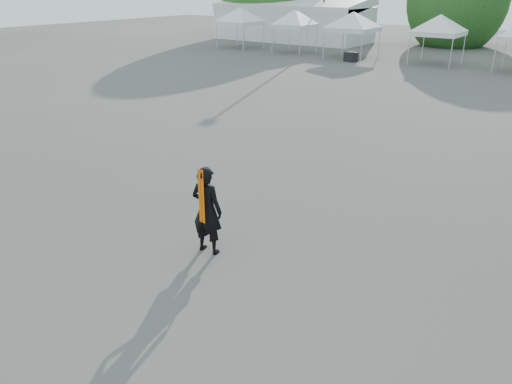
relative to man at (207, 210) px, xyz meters
The scene contains 8 objects.
ground 1.90m from the man, 62.74° to the left, with size 120.00×120.00×0.00m, color #474442.
marquee 42.21m from the man, 120.24° to the left, with size 15.00×6.25×4.23m.
tent_a 36.14m from the man, 126.99° to the left, with size 4.46×4.46×3.88m.
tent_b 33.10m from the man, 119.20° to the left, with size 3.97×3.97×3.88m.
tent_c 30.97m from the man, 110.90° to the left, with size 4.66×4.66×3.88m.
tent_d 29.85m from the man, 99.24° to the left, with size 4.37×4.37×3.88m.
man is the anchor object (origin of this frame).
crate_west 28.84m from the man, 110.50° to the left, with size 0.85×0.66×0.66m, color black.
Camera 1 is at (5.64, -8.40, 5.32)m, focal length 35.00 mm.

